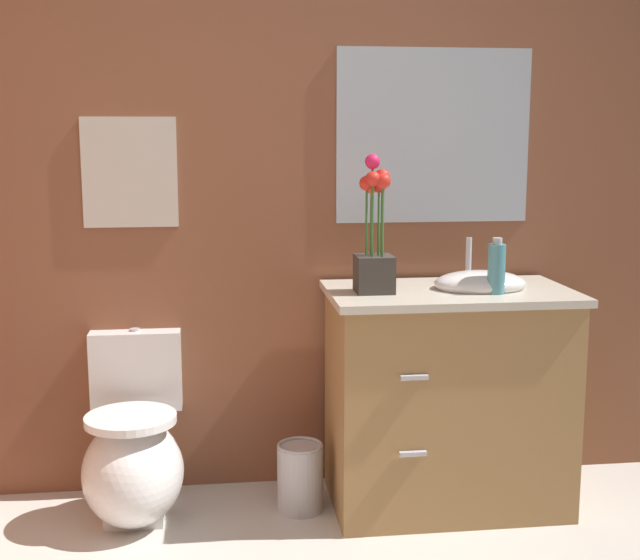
{
  "coord_description": "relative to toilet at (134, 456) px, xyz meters",
  "views": [
    {
      "loc": [
        -0.33,
        -1.68,
        1.46
      ],
      "look_at": [
        0.07,
        1.42,
        0.93
      ],
      "focal_mm": 48.25,
      "sensor_mm": 36.0,
      "label": 1
    }
  ],
  "objects": [
    {
      "name": "wall_poster",
      "position": [
        -0.0,
        0.27,
        1.07
      ],
      "size": [
        0.37,
        0.01,
        0.43
      ],
      "primitive_type": "cube",
      "color": "beige"
    },
    {
      "name": "toilet",
      "position": [
        0.0,
        0.0,
        0.0
      ],
      "size": [
        0.38,
        0.59,
        0.69
      ],
      "color": "white",
      "rests_on": "ground_plane"
    },
    {
      "name": "flower_vase",
      "position": [
        0.92,
        -0.05,
        0.81
      ],
      "size": [
        0.14,
        0.14,
        0.52
      ],
      "color": "#38332D",
      "rests_on": "vanity_cabinet"
    },
    {
      "name": "soap_bottle",
      "position": [
        1.36,
        -0.13,
        0.72
      ],
      "size": [
        0.07,
        0.07,
        0.21
      ],
      "color": "teal",
      "rests_on": "vanity_cabinet"
    },
    {
      "name": "wall_back",
      "position": [
        0.84,
        0.3,
        1.01
      ],
      "size": [
        4.05,
        0.05,
        2.5
      ],
      "primitive_type": "cube",
      "color": "brown",
      "rests_on": "ground_plane"
    },
    {
      "name": "wall_mirror",
      "position": [
        1.22,
        0.27,
        1.21
      ],
      "size": [
        0.8,
        0.01,
        0.7
      ],
      "primitive_type": "cube",
      "color": "#B2BCC6"
    },
    {
      "name": "trash_bin",
      "position": [
        0.64,
        -0.02,
        -0.11
      ],
      "size": [
        0.18,
        0.18,
        0.27
      ],
      "color": "#B7B7BC",
      "rests_on": "ground_plane"
    },
    {
      "name": "vanity_cabinet",
      "position": [
        1.22,
        -0.03,
        0.2
      ],
      "size": [
        0.94,
        0.56,
        1.05
      ],
      "color": "#9E7242",
      "rests_on": "ground_plane"
    }
  ]
}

